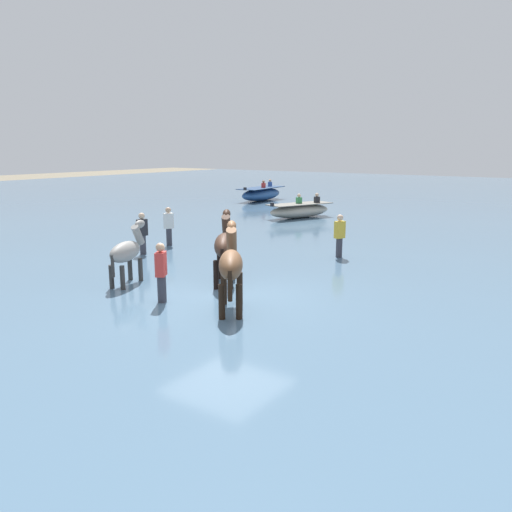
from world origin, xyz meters
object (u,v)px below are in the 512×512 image
horse_flank_bay (231,266)px  person_wading_mid (161,276)px  horse_lead_grey (127,253)px  boat_mid_outer (261,194)px  person_wading_close (339,238)px  boat_far_offshore (300,210)px  person_onlooker_left (143,236)px  horse_trailing_dark_bay (225,246)px  person_onlooker_right (169,229)px

horse_flank_bay → person_wading_mid: bearing=-164.4°
horse_lead_grey → boat_mid_outer: bearing=115.1°
person_wading_close → person_wading_mid: (-1.13, -6.68, 0.00)m
boat_far_offshore → boat_mid_outer: bearing=137.4°
boat_far_offshore → person_onlooker_left: (0.26, -10.59, 0.24)m
horse_trailing_dark_bay → person_wading_close: (1.01, 4.55, -0.36)m
person_onlooker_right → boat_mid_outer: bearing=112.5°
boat_far_offshore → person_wading_close: size_ratio=2.26×
person_onlooker_left → horse_flank_bay: bearing=-26.5°
boat_far_offshore → person_wading_mid: person_wading_mid is taller
horse_trailing_dark_bay → person_onlooker_right: 5.62m
horse_flank_bay → person_onlooker_right: horse_flank_bay is taller
horse_lead_grey → horse_trailing_dark_bay: 2.48m
horse_lead_grey → person_wading_mid: size_ratio=1.12×
horse_trailing_dark_bay → boat_mid_outer: 20.73m
boat_far_offshore → person_onlooker_right: person_onlooker_right is taller
horse_trailing_dark_bay → person_wading_close: bearing=77.5°
boat_mid_outer → person_wading_close: bearing=-47.6°
horse_flank_bay → boat_mid_outer: bearing=122.8°
boat_mid_outer → boat_far_offshore: (6.23, -5.72, -0.07)m
person_onlooker_left → person_onlooker_right: bearing=103.5°
person_wading_mid → boat_far_offshore: bearing=108.1°
person_onlooker_left → person_wading_close: 6.35m
person_onlooker_right → person_wading_mid: 6.86m
horse_lead_grey → boat_far_offshore: (-2.72, 13.38, -0.45)m
horse_trailing_dark_bay → horse_flank_bay: bearing=-48.1°
horse_lead_grey → person_wading_mid: 1.97m
boat_far_offshore → person_wading_mid: bearing=-71.9°
person_wading_close → horse_trailing_dark_bay: bearing=-102.5°
boat_mid_outer → horse_lead_grey: bearing=-64.9°
person_onlooker_left → horse_trailing_dark_bay: bearing=-16.2°
boat_mid_outer → person_onlooker_right: bearing=-67.5°
person_wading_mid → person_onlooker_left: bearing=141.6°
boat_mid_outer → person_wading_mid: (10.80, -19.73, 0.17)m
horse_trailing_dark_bay → person_onlooker_right: (-4.82, 2.88, -0.36)m
horse_trailing_dark_bay → boat_far_offshore: 12.79m
horse_trailing_dark_bay → horse_flank_bay: 2.25m
person_onlooker_right → person_wading_mid: bearing=-46.9°
person_onlooker_left → person_wading_mid: bearing=-38.4°
person_wading_close → person_onlooker_left: bearing=-149.1°
horse_lead_grey → person_onlooker_right: bearing=123.0°
horse_lead_grey → horse_flank_bay: size_ratio=0.87×
person_wading_close → person_wading_mid: bearing=-99.6°
horse_lead_grey → boat_far_offshore: bearing=101.5°
horse_trailing_dark_bay → boat_far_offshore: (-4.70, 11.88, -0.60)m
horse_flank_bay → person_onlooker_right: 7.80m
boat_far_offshore → person_onlooker_left: size_ratio=2.26×
boat_mid_outer → person_wading_close: person_wading_close is taller
horse_flank_bay → person_onlooker_right: size_ratio=1.28×
person_onlooker_left → person_onlooker_right: same height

